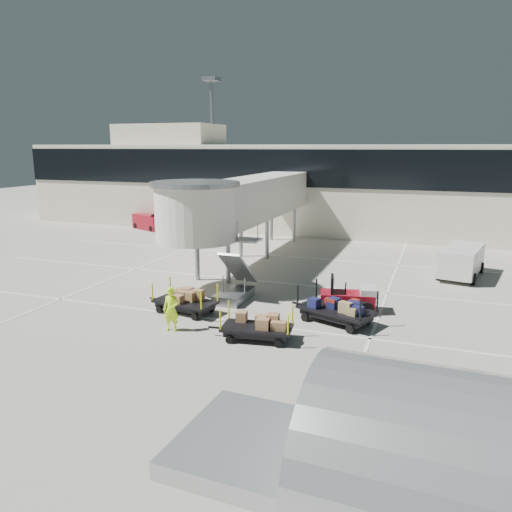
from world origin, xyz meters
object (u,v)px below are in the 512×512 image
at_px(baggage_tug, 349,298).
at_px(belt_loader, 149,222).
at_px(minivan, 462,259).
at_px(box_cart_near, 257,328).
at_px(ground_worker, 171,309).
at_px(box_cart_far, 184,301).
at_px(suitcase_cart, 336,310).

height_order(baggage_tug, belt_loader, belt_loader).
xyz_separation_m(minivan, belt_loader, (-27.65, 8.69, -0.39)).
bearing_deg(box_cart_near, baggage_tug, 51.76).
bearing_deg(ground_worker, box_cart_far, 97.34).
xyz_separation_m(box_cart_near, minivan, (8.30, 14.10, 0.58)).
bearing_deg(minivan, ground_worker, -118.73).
distance_m(baggage_tug, belt_loader, 28.50).
distance_m(suitcase_cart, minivan, 12.32).
bearing_deg(belt_loader, suitcase_cart, -17.55).
xyz_separation_m(box_cart_near, belt_loader, (-19.35, 22.79, 0.19)).
distance_m(baggage_tug, ground_worker, 8.64).
bearing_deg(baggage_tug, box_cart_near, -132.52).
xyz_separation_m(baggage_tug, box_cart_far, (-7.39, -3.01, -0.05)).
relative_size(suitcase_cart, box_cart_far, 1.12).
bearing_deg(box_cart_far, box_cart_near, -14.85).
height_order(box_cart_near, minivan, minivan).
xyz_separation_m(suitcase_cart, belt_loader, (-22.00, 19.63, 0.14)).
height_order(suitcase_cart, belt_loader, belt_loader).
bearing_deg(belt_loader, ground_worker, -31.97).
bearing_deg(suitcase_cart, minivan, 83.53).
xyz_separation_m(baggage_tug, ground_worker, (-6.77, -5.35, 0.35)).
relative_size(baggage_tug, ground_worker, 1.45).
bearing_deg(minivan, baggage_tug, -109.28).
bearing_deg(suitcase_cart, ground_worker, -130.81).
bearing_deg(box_cart_far, minivan, 52.74).
distance_m(baggage_tug, minivan, 10.57).
distance_m(box_cart_near, belt_loader, 29.90).
xyz_separation_m(baggage_tug, minivan, (5.37, 9.09, 0.47)).
bearing_deg(baggage_tug, suitcase_cart, -110.78).
bearing_deg(suitcase_cart, belt_loader, 159.10).
height_order(box_cart_far, ground_worker, ground_worker).
distance_m(box_cart_far, belt_loader, 25.57).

